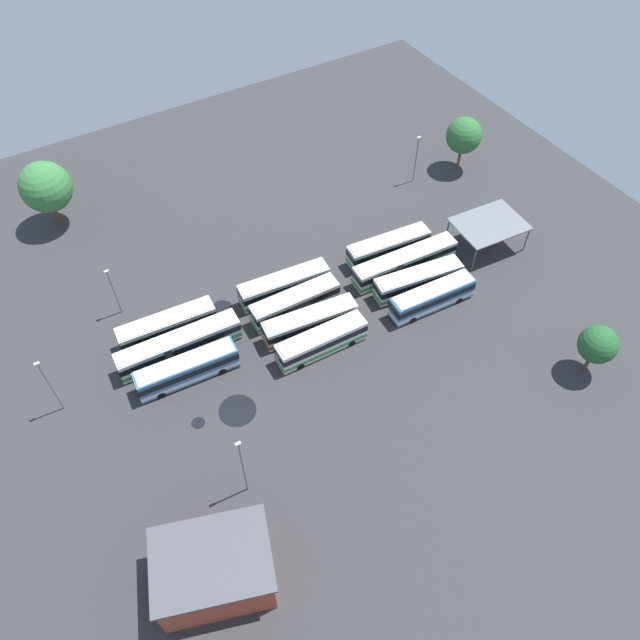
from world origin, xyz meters
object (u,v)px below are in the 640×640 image
at_px(bus_row1_slot1, 310,322).
at_px(depot_building, 214,569).
at_px(bus_row2_slot0, 432,297).
at_px(tree_west_edge, 598,345).
at_px(lamp_post_by_building, 114,290).
at_px(bus_row1_slot0, 321,341).
at_px(bus_row0_slot1, 187,369).
at_px(bus_row2_slot3, 389,247).
at_px(bus_row1_slot2, 295,303).
at_px(lamp_post_mid_lot, 243,466).
at_px(bus_row0_slot3, 167,326).
at_px(bus_row1_slot3, 284,285).
at_px(bus_row2_slot2, 405,262).
at_px(bus_row0_slot2, 179,345).
at_px(tree_north_edge, 46,187).
at_px(lamp_post_far_corner, 416,157).
at_px(lamp_post_near_entrance, 50,385).
at_px(bus_row2_slot1, 418,280).
at_px(maintenance_shelter, 490,224).
at_px(tree_northeast, 464,136).

relative_size(bus_row1_slot1, depot_building, 0.97).
distance_m(bus_row2_slot0, tree_west_edge, 20.12).
bearing_deg(lamp_post_by_building, tree_west_edge, -39.76).
bearing_deg(bus_row1_slot0, bus_row0_slot1, 163.82).
height_order(bus_row2_slot3, lamp_post_by_building, lamp_post_by_building).
distance_m(bus_row1_slot2, lamp_post_mid_lot, 24.83).
distance_m(bus_row0_slot3, bus_row1_slot1, 17.53).
distance_m(bus_row1_slot0, bus_row1_slot2, 7.06).
distance_m(bus_row0_slot3, bus_row1_slot3, 15.70).
xyz_separation_m(bus_row0_slot3, bus_row2_slot2, (31.52, -5.97, 0.00)).
bearing_deg(bus_row1_slot0, lamp_post_mid_lot, -144.01).
distance_m(bus_row0_slot2, lamp_post_mid_lot, 20.05).
relative_size(bus_row0_slot3, bus_row2_slot3, 1.01).
relative_size(tree_north_edge, tree_west_edge, 1.43).
bearing_deg(lamp_post_far_corner, lamp_post_by_building, -176.73).
bearing_deg(bus_row2_slot3, bus_row1_slot3, 176.13).
relative_size(bus_row0_slot3, bus_row2_slot0, 1.04).
bearing_deg(bus_row0_slot1, depot_building, -106.57).
bearing_deg(lamp_post_near_entrance, bus_row2_slot1, -7.23).
distance_m(bus_row2_slot2, bus_row2_slot3, 3.58).
distance_m(bus_row0_slot2, lamp_post_far_corner, 46.49).
relative_size(bus_row1_slot2, depot_building, 0.94).
xyz_separation_m(bus_row1_slot0, bus_row2_slot0, (15.81, -1.14, 0.00)).
bearing_deg(bus_row0_slot2, bus_row2_slot3, 2.05).
relative_size(bus_row0_slot2, lamp_post_far_corner, 1.91).
bearing_deg(depot_building, tree_north_edge, 88.69).
distance_m(bus_row1_slot2, maintenance_shelter, 29.24).
height_order(bus_row0_slot1, bus_row1_slot0, same).
xyz_separation_m(bus_row1_slot3, bus_row2_slot2, (15.88, -4.65, 0.00)).
xyz_separation_m(bus_row2_slot3, tree_north_edge, (-37.25, 30.52, 4.70)).
bearing_deg(bus_row1_slot3, bus_row0_slot2, -172.00).
relative_size(bus_row2_slot2, depot_building, 1.20).
bearing_deg(tree_north_edge, lamp_post_near_entrance, -105.00).
relative_size(bus_row1_slot0, lamp_post_by_building, 1.53).
bearing_deg(tree_northeast, depot_building, -147.33).
distance_m(depot_building, lamp_post_mid_lot, 9.51).
bearing_deg(lamp_post_near_entrance, bus_row0_slot2, 1.08).
xyz_separation_m(bus_row1_slot2, maintenance_shelter, (29.01, -2.96, 2.21)).
height_order(depot_building, tree_north_edge, tree_north_edge).
xyz_separation_m(bus_row1_slot2, tree_west_edge, (25.19, -25.55, 2.98)).
bearing_deg(lamp_post_by_building, bus_row2_slot2, -19.74).
distance_m(bus_row0_slot1, bus_row1_slot3, 17.16).
xyz_separation_m(bus_row1_slot3, bus_row2_slot3, (15.77, -1.07, -0.00)).
bearing_deg(bus_row0_slot3, bus_row2_slot2, -10.72).
bearing_deg(lamp_post_by_building, bus_row1_slot0, -44.32).
relative_size(bus_row0_slot2, maintenance_shelter, 1.53).
height_order(lamp_post_by_building, lamp_post_mid_lot, lamp_post_mid_lot).
bearing_deg(bus_row2_slot0, bus_row2_slot2, 84.35).
bearing_deg(bus_row1_slot1, bus_row2_slot0, -16.20).
xyz_separation_m(bus_row0_slot1, bus_row2_slot2, (31.98, 1.29, 0.00)).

